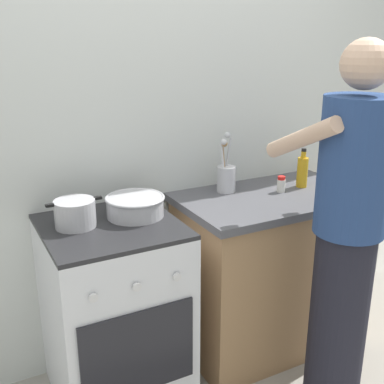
% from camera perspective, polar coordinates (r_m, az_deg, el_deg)
% --- Properties ---
extents(back_wall, '(3.20, 0.10, 2.50)m').
position_cam_1_polar(back_wall, '(2.59, -1.00, 8.07)').
color(back_wall, silver).
rests_on(back_wall, ground).
extents(countertop, '(1.00, 0.60, 0.90)m').
position_cam_1_polar(countertop, '(2.75, 9.09, -9.20)').
color(countertop, '#99724C').
rests_on(countertop, ground).
extents(stove_range, '(0.60, 0.62, 0.90)m').
position_cam_1_polar(stove_range, '(2.38, -9.15, -13.96)').
color(stove_range, silver).
rests_on(stove_range, ground).
extents(pot, '(0.25, 0.18, 0.12)m').
position_cam_1_polar(pot, '(2.16, -13.76, -2.49)').
color(pot, '#B2B2B7').
rests_on(pot, stove_range).
extents(mixing_bowl, '(0.28, 0.28, 0.10)m').
position_cam_1_polar(mixing_bowl, '(2.24, -6.80, -1.59)').
color(mixing_bowl, '#B7B7BC').
rests_on(mixing_bowl, stove_range).
extents(utensil_crock, '(0.10, 0.10, 0.32)m').
position_cam_1_polar(utensil_crock, '(2.57, 4.09, 1.94)').
color(utensil_crock, silver).
rests_on(utensil_crock, countertop).
extents(spice_bottle, '(0.04, 0.04, 0.09)m').
position_cam_1_polar(spice_bottle, '(2.62, 10.58, 0.91)').
color(spice_bottle, silver).
rests_on(spice_bottle, countertop).
extents(oil_bottle, '(0.06, 0.06, 0.22)m').
position_cam_1_polar(oil_bottle, '(2.72, 13.02, 2.43)').
color(oil_bottle, gold).
rests_on(oil_bottle, countertop).
extents(person, '(0.41, 0.50, 1.70)m').
position_cam_1_polar(person, '(2.19, 17.87, -5.48)').
color(person, black).
rests_on(person, ground).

